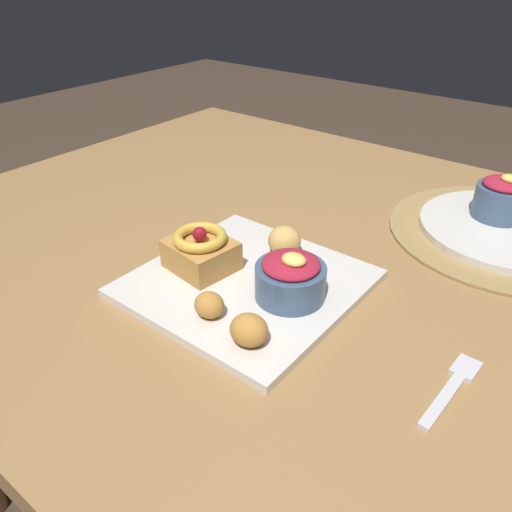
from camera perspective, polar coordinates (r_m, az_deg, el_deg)
dining_table at (r=0.84m, az=5.20°, el=-4.23°), size 1.31×1.00×0.73m
woven_placemat at (r=0.91m, az=26.38°, el=2.27°), size 0.37×0.37×0.00m
front_plate at (r=0.69m, az=-1.03°, el=-3.09°), size 0.28×0.28×0.01m
cake_slice at (r=0.70m, az=-6.23°, el=0.62°), size 0.10×0.09×0.06m
berry_ramekin at (r=0.64m, az=3.90°, el=-2.42°), size 0.09×0.09×0.07m
fritter_front at (r=0.73m, az=3.47°, el=1.60°), size 0.05×0.05×0.04m
fritter_middle at (r=0.57m, az=-0.79°, el=-8.31°), size 0.05×0.04×0.04m
fritter_back at (r=0.62m, az=-5.28°, el=-5.50°), size 0.04×0.03×0.03m
back_plate at (r=0.91m, az=26.50°, el=2.73°), size 0.28×0.28×0.01m
back_ramekin at (r=0.91m, az=25.88°, el=5.91°), size 0.08×0.08×0.08m
fork at (r=0.59m, az=21.29°, el=-13.41°), size 0.03×0.13×0.00m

